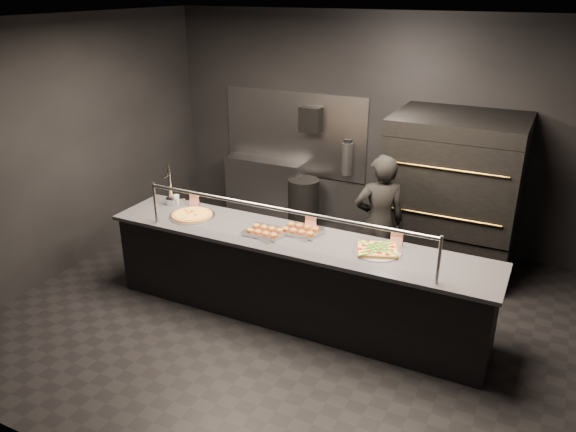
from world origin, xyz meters
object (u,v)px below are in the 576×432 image
object	(u,v)px
pizza_oven	(453,193)
fire_extinguisher	(347,158)
round_pizza	(192,215)
square_pizza	(377,250)
beer_tap	(171,192)
service_counter	(294,277)
worker	(379,222)
towel_dispenser	(311,120)
slider_tray_b	(301,230)
prep_shelf	(265,188)
slider_tray_a	(265,232)
trash_bin	(303,204)

from	to	relation	value
pizza_oven	fire_extinguisher	size ratio (longest dim) A/B	3.78
round_pizza	square_pizza	size ratio (longest dim) A/B	1.09
pizza_oven	beer_tap	distance (m)	3.35
fire_extinguisher	beer_tap	world-z (taller)	beer_tap
service_counter	worker	bearing A→B (deg)	61.39
towel_dispenser	slider_tray_b	distance (m)	2.49
slider_tray_b	towel_dispenser	bearing A→B (deg)	111.88
beer_tap	prep_shelf	bearing A→B (deg)	87.79
round_pizza	slider_tray_b	bearing A→B (deg)	6.44
square_pizza	fire_extinguisher	bearing A→B (deg)	117.26
slider_tray_a	square_pizza	xyz separation A→B (m)	(1.16, 0.12, -0.01)
service_counter	towel_dispenser	bearing A→B (deg)	110.63
beer_tap	service_counter	bearing A→B (deg)	-6.75
pizza_oven	square_pizza	bearing A→B (deg)	-100.83
beer_tap	slider_tray_a	xyz separation A→B (m)	(1.37, -0.25, -0.12)
prep_shelf	trash_bin	size ratio (longest dim) A/B	1.63
square_pizza	worker	xyz separation A→B (m)	(-0.28, 0.97, -0.14)
slider_tray_b	square_pizza	distance (m)	0.85
slider_tray_a	fire_extinguisher	bearing A→B (deg)	90.88
beer_tap	square_pizza	size ratio (longest dim) A/B	1.10
pizza_oven	slider_tray_a	distance (m)	2.46
beer_tap	trash_bin	world-z (taller)	beer_tap
beer_tap	slider_tray_a	size ratio (longest dim) A/B	1.10
fire_extinguisher	square_pizza	size ratio (longest dim) A/B	1.07
service_counter	worker	xyz separation A→B (m)	(0.57, 1.04, 0.33)
pizza_oven	slider_tray_a	world-z (taller)	pizza_oven
prep_shelf	fire_extinguisher	size ratio (longest dim) A/B	2.38
slider_tray_b	square_pizza	world-z (taller)	slider_tray_b
beer_tap	slider_tray_b	xyz separation A→B (m)	(1.68, -0.05, -0.12)
service_counter	pizza_oven	bearing A→B (deg)	57.73
prep_shelf	trash_bin	xyz separation A→B (m)	(0.70, -0.15, -0.08)
prep_shelf	slider_tray_a	size ratio (longest dim) A/B	2.54
trash_bin	slider_tray_a	bearing A→B (deg)	-75.14
fire_extinguisher	slider_tray_a	world-z (taller)	fire_extinguisher
pizza_oven	prep_shelf	world-z (taller)	pizza_oven
prep_shelf	worker	world-z (taller)	worker
service_counter	slider_tray_a	size ratio (longest dim) A/B	8.67
pizza_oven	beer_tap	world-z (taller)	pizza_oven
worker	service_counter	bearing A→B (deg)	30.05
service_counter	beer_tap	world-z (taller)	beer_tap
service_counter	fire_extinguisher	bearing A→B (deg)	98.30
beer_tap	slider_tray_b	distance (m)	1.69
prep_shelf	slider_tray_b	size ratio (longest dim) A/B	2.50
fire_extinguisher	slider_tray_b	size ratio (longest dim) A/B	1.05
trash_bin	slider_tray_b	bearing A→B (deg)	-65.96
pizza_oven	round_pizza	distance (m)	3.10
towel_dispenser	beer_tap	xyz separation A→B (m)	(-0.78, -2.19, -0.48)
square_pizza	worker	distance (m)	1.02
pizza_oven	round_pizza	bearing A→B (deg)	-142.43
towel_dispenser	pizza_oven	bearing A→B (deg)	-13.14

